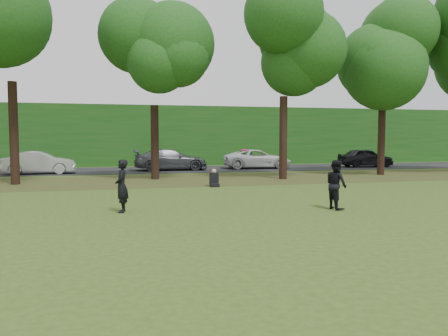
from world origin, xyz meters
The scene contains 10 objects.
ground centered at (0.00, 0.00, 0.00)m, with size 120.00×120.00×0.00m, color #304616.
leaf_litter centered at (0.00, 13.00, 0.01)m, with size 60.00×7.00×0.01m, color #463819.
street centered at (0.00, 21.00, 0.01)m, with size 70.00×7.00×0.02m, color black.
far_hedge centered at (0.00, 27.00, 2.50)m, with size 70.00×3.00×5.00m, color #174B15.
player_left centered at (-4.92, 3.20, 0.83)m, with size 0.60×0.40×1.66m, color black.
player_right centered at (1.89, 2.19, 0.81)m, with size 0.78×0.61×1.61m, color black.
parked_cars centered at (-0.59, 20.24, 0.74)m, with size 36.52×3.73×1.50m.
frisbee centered at (-1.02, 2.86, 1.92)m, with size 0.32×0.31×0.10m.
seated_person centered at (-0.54, 9.67, 0.31)m, with size 0.48×0.77×0.83m.
tree_line centered at (-0.34, 12.94, 7.84)m, with size 55.30×7.90×12.31m.
Camera 1 is at (-5.02, -10.67, 2.33)m, focal length 35.00 mm.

